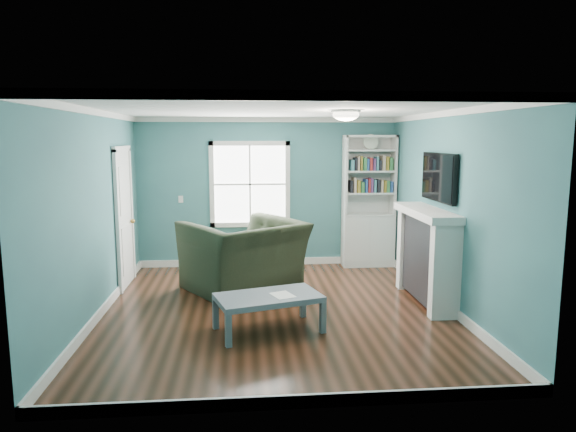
{
  "coord_description": "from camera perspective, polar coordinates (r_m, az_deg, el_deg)",
  "views": [
    {
      "loc": [
        -0.42,
        -6.47,
        2.23
      ],
      "look_at": [
        0.18,
        0.4,
        1.2
      ],
      "focal_mm": 32.0,
      "sensor_mm": 36.0,
      "label": 1
    }
  ],
  "objects": [
    {
      "name": "window",
      "position": [
        8.99,
        -4.25,
        3.53
      ],
      "size": [
        1.4,
        0.06,
        1.5
      ],
      "color": "white",
      "rests_on": "room_walls"
    },
    {
      "name": "light_switch",
      "position": [
        9.08,
        -11.83,
        1.84
      ],
      "size": [
        0.08,
        0.01,
        0.12
      ],
      "primitive_type": "cube",
      "color": "white",
      "rests_on": "room_walls"
    },
    {
      "name": "floor",
      "position": [
        6.86,
        -1.26,
        -10.45
      ],
      "size": [
        5.0,
        5.0,
        0.0
      ],
      "primitive_type": "plane",
      "color": "black",
      "rests_on": "ground"
    },
    {
      "name": "bookshelf",
      "position": [
        9.13,
        8.9,
        0.21
      ],
      "size": [
        0.9,
        0.35,
        2.31
      ],
      "color": "silver",
      "rests_on": "ground"
    },
    {
      "name": "ceiling_fixture",
      "position": [
        6.71,
        6.45,
        11.2
      ],
      "size": [
        0.38,
        0.38,
        0.15
      ],
      "color": "white",
      "rests_on": "room_walls"
    },
    {
      "name": "fireplace",
      "position": [
        7.3,
        15.17,
        -4.39
      ],
      "size": [
        0.44,
        1.58,
        1.3
      ],
      "color": "black",
      "rests_on": "ground"
    },
    {
      "name": "room_walls",
      "position": [
        6.52,
        -1.31,
        2.81
      ],
      "size": [
        5.0,
        5.0,
        5.0
      ],
      "color": "#376770",
      "rests_on": "ground"
    },
    {
      "name": "coffee_table",
      "position": [
        6.07,
        -2.18,
        -9.27
      ],
      "size": [
        1.33,
        0.96,
        0.43
      ],
      "rotation": [
        0.0,
        0.0,
        0.29
      ],
      "color": "#535D64",
      "rests_on": "ground"
    },
    {
      "name": "paper_sheet",
      "position": [
        6.04,
        -0.61,
        -8.77
      ],
      "size": [
        0.31,
        0.35,
        0.0
      ],
      "primitive_type": "cube",
      "rotation": [
        0.0,
        0.0,
        0.39
      ],
      "color": "white",
      "rests_on": "coffee_table"
    },
    {
      "name": "recliner",
      "position": [
        7.65,
        -4.89,
        -3.13
      ],
      "size": [
        1.88,
        1.73,
        1.38
      ],
      "primitive_type": "imported",
      "rotation": [
        0.0,
        0.0,
        -2.55
      ],
      "color": "black",
      "rests_on": "ground"
    },
    {
      "name": "trim",
      "position": [
        6.56,
        -1.3,
        -0.19
      ],
      "size": [
        4.5,
        5.0,
        2.6
      ],
      "color": "white",
      "rests_on": "ground"
    },
    {
      "name": "door",
      "position": [
        8.16,
        -17.73,
        -0.03
      ],
      "size": [
        0.12,
        0.98,
        2.17
      ],
      "color": "silver",
      "rests_on": "ground"
    },
    {
      "name": "tv",
      "position": [
        7.18,
        16.42,
        4.15
      ],
      "size": [
        0.06,
        1.1,
        0.65
      ],
      "primitive_type": "cube",
      "color": "black",
      "rests_on": "fireplace"
    }
  ]
}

